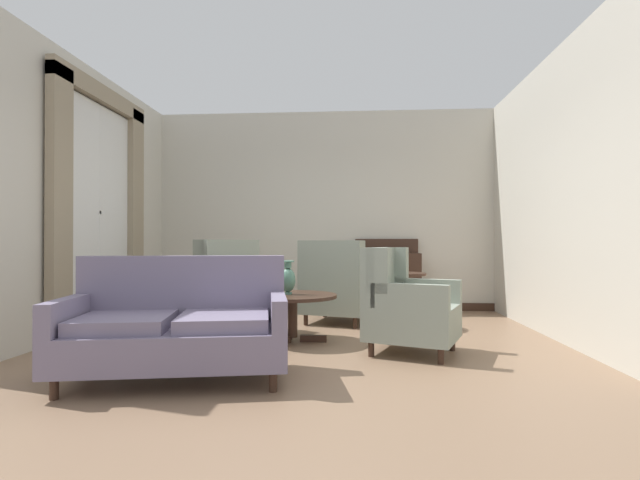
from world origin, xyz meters
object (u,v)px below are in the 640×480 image
armchair_far_left (215,293)px  sideboard (387,279)px  settee (177,328)px  armchair_near_window (405,307)px  porcelain_vase (288,279)px  coffee_table (293,302)px  armchair_near_sideboard (337,289)px  side_table (403,294)px

armchair_far_left → sideboard: bearing=161.2°
settee → armchair_near_window: bearing=17.8°
settee → armchair_far_left: size_ratio=1.48×
porcelain_vase → settee: 1.59m
coffee_table → sideboard: bearing=62.2°
armchair_near_sideboard → armchair_far_left: 1.54m
settee → armchair_near_window: 2.09m
armchair_near_sideboard → sideboard: bearing=-108.0°
sideboard → porcelain_vase: bearing=-118.8°
armchair_near_sideboard → armchair_far_left: armchair_far_left is taller
armchair_near_window → side_table: bearing=16.5°
armchair_near_window → porcelain_vase: bearing=91.4°
porcelain_vase → settee: size_ratio=0.20×
porcelain_vase → sideboard: 2.50m
porcelain_vase → side_table: bearing=36.0°
porcelain_vase → side_table: size_ratio=0.53×
coffee_table → settee: settee is taller
coffee_table → armchair_far_left: bearing=149.8°
porcelain_vase → sideboard: size_ratio=0.32×
armchair_near_window → side_table: (0.12, 1.38, -0.03)m
armchair_far_left → armchair_near_window: bearing=99.3°
armchair_near_window → sideboard: 2.62m
armchair_near_sideboard → armchair_near_window: bearing=131.1°
armchair_near_window → sideboard: sideboard is taller
settee → armchair_far_left: bearing=88.2°
armchair_near_sideboard → settee: bearing=83.5°
armchair_near_sideboard → armchair_far_left: size_ratio=0.90×
armchair_far_left → sideboard: size_ratio=1.08×
porcelain_vase → armchair_near_sideboard: (0.48, 1.16, -0.21)m
armchair_near_window → side_table: armchair_near_window is taller
porcelain_vase → armchair_near_sideboard: 1.27m
settee → sideboard: sideboard is taller
settee → side_table: size_ratio=2.63×
settee → armchair_near_sideboard: (1.13, 2.58, 0.06)m
side_table → sideboard: 1.25m
coffee_table → porcelain_vase: 0.25m
armchair_near_window → settee: bearing=139.7°
settee → side_table: bearing=39.9°
armchair_near_window → armchair_near_sideboard: bearing=45.5°
porcelain_vase → armchair_near_window: size_ratio=0.36×
armchair_near_window → armchair_far_left: (-2.15, 1.03, 0.00)m
porcelain_vase → settee: (-0.65, -1.42, -0.27)m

